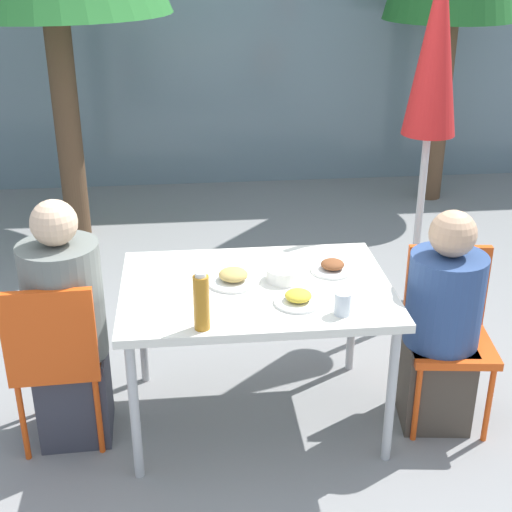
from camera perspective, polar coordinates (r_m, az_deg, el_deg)
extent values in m
plane|color=gray|center=(3.72, 0.00, -12.65)|extent=(24.00, 24.00, 0.00)
cube|color=slate|center=(6.89, -3.53, 18.08)|extent=(10.00, 0.20, 3.00)
cube|color=silver|center=(3.34, 0.00, -2.66)|extent=(1.26, 0.89, 0.04)
cylinder|color=#B7B7B7|center=(3.20, -9.69, -12.16)|extent=(0.04, 0.04, 0.70)
cylinder|color=#B7B7B7|center=(3.31, 10.75, -10.90)|extent=(0.04, 0.04, 0.70)
cylinder|color=#B7B7B7|center=(3.85, -9.11, -5.40)|extent=(0.04, 0.04, 0.70)
cylinder|color=#B7B7B7|center=(3.94, 7.72, -4.57)|extent=(0.04, 0.04, 0.70)
cube|color=#E54C14|center=(3.49, -15.44, -7.81)|extent=(0.41, 0.41, 0.04)
cube|color=#E54C14|center=(3.22, -16.23, -6.03)|extent=(0.40, 0.05, 0.42)
cylinder|color=#E54C14|center=(3.78, -17.36, -9.46)|extent=(0.03, 0.03, 0.41)
cylinder|color=#E54C14|center=(3.74, -12.16, -9.27)|extent=(0.03, 0.03, 0.41)
cylinder|color=#E54C14|center=(3.51, -18.14, -12.51)|extent=(0.03, 0.03, 0.41)
cylinder|color=#E54C14|center=(3.46, -12.47, -12.36)|extent=(0.03, 0.03, 0.41)
cube|color=#383842|center=(3.60, -14.27, -10.57)|extent=(0.34, 0.34, 0.45)
cylinder|color=slate|center=(3.34, -15.14, -3.47)|extent=(0.36, 0.36, 0.55)
sphere|color=beige|center=(3.19, -15.87, 2.57)|extent=(0.21, 0.21, 0.21)
cube|color=#E54C14|center=(3.59, 15.24, -6.85)|extent=(0.45, 0.45, 0.04)
cube|color=#E54C14|center=(3.64, 14.99, -2.27)|extent=(0.40, 0.08, 0.42)
cylinder|color=#E54C14|center=(3.62, 18.11, -11.24)|extent=(0.03, 0.03, 0.41)
cylinder|color=#E54C14|center=(3.54, 12.73, -11.47)|extent=(0.03, 0.03, 0.41)
cylinder|color=#E54C14|center=(3.89, 16.77, -8.37)|extent=(0.03, 0.03, 0.41)
cylinder|color=#E54C14|center=(3.81, 11.79, -8.50)|extent=(0.03, 0.03, 0.41)
cube|color=#473D33|center=(3.69, 14.12, -9.62)|extent=(0.36, 0.36, 0.45)
cylinder|color=navy|center=(3.46, 14.87, -3.38)|extent=(0.36, 0.36, 0.45)
sphere|color=tan|center=(3.32, 15.48, 1.73)|extent=(0.22, 0.22, 0.22)
cylinder|color=#333333|center=(4.64, 12.15, -4.77)|extent=(0.36, 0.36, 0.05)
cylinder|color=#BCBCBC|center=(4.24, 13.41, 8.01)|extent=(0.04, 0.04, 2.19)
cone|color=red|center=(4.12, 14.24, 16.08)|extent=(0.30, 0.30, 0.98)
cylinder|color=white|center=(3.35, -1.82, -2.02)|extent=(0.25, 0.25, 0.01)
ellipsoid|color=tan|center=(3.34, -1.83, -1.49)|extent=(0.14, 0.14, 0.05)
cylinder|color=white|center=(3.17, 3.39, -3.67)|extent=(0.22, 0.22, 0.01)
ellipsoid|color=gold|center=(3.16, 3.40, -3.18)|extent=(0.12, 0.12, 0.05)
cylinder|color=white|center=(3.48, 6.12, -1.11)|extent=(0.21, 0.21, 0.01)
ellipsoid|color=brown|center=(3.47, 6.14, -0.67)|extent=(0.11, 0.11, 0.05)
cylinder|color=#B7751E|center=(2.93, -4.39, -3.75)|extent=(0.07, 0.07, 0.24)
cylinder|color=white|center=(2.87, -4.47, -1.48)|extent=(0.05, 0.05, 0.02)
cylinder|color=silver|center=(3.08, 6.95, -3.79)|extent=(0.07, 0.07, 0.10)
cylinder|color=white|center=(3.37, 2.25, -1.45)|extent=(0.17, 0.17, 0.06)
cylinder|color=brown|center=(5.79, -14.80, 9.72)|extent=(0.20, 0.20, 1.72)
cylinder|color=brown|center=(6.68, 14.32, 11.06)|extent=(0.20, 0.20, 1.59)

